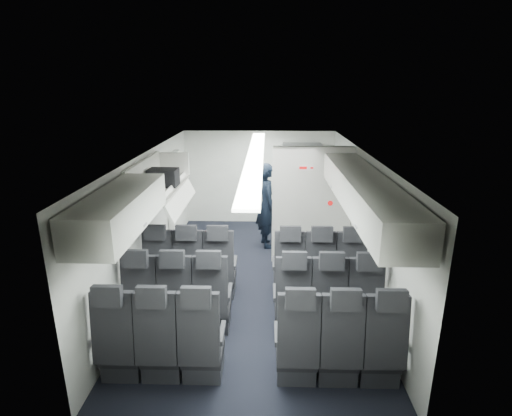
# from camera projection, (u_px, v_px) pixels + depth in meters

# --- Properties ---
(cabin_shell) EXTENTS (3.41, 6.01, 2.16)m
(cabin_shell) POSITION_uv_depth(u_px,v_px,m) (255.00, 217.00, 6.37)
(cabin_shell) COLOR black
(cabin_shell) RESTS_ON ground
(seat_row_front) EXTENTS (3.33, 0.56, 1.24)m
(seat_row_front) POSITION_uv_depth(u_px,v_px,m) (254.00, 273.00, 6.08)
(seat_row_front) COLOR black
(seat_row_front) RESTS_ON cabin_shell
(seat_row_mid) EXTENTS (3.33, 0.56, 1.24)m
(seat_row_mid) POSITION_uv_depth(u_px,v_px,m) (252.00, 304.00, 5.22)
(seat_row_mid) COLOR black
(seat_row_mid) RESTS_ON cabin_shell
(seat_row_rear) EXTENTS (3.33, 0.56, 1.24)m
(seat_row_rear) POSITION_uv_depth(u_px,v_px,m) (249.00, 348.00, 4.36)
(seat_row_rear) COLOR black
(seat_row_rear) RESTS_ON cabin_shell
(overhead_bin_left_rear) EXTENTS (0.53, 1.80, 0.40)m
(overhead_bin_left_rear) POSITION_uv_depth(u_px,v_px,m) (120.00, 211.00, 4.28)
(overhead_bin_left_rear) COLOR white
(overhead_bin_left_rear) RESTS_ON cabin_shell
(overhead_bin_left_front_open) EXTENTS (0.64, 1.70, 0.72)m
(overhead_bin_left_front_open) POSITION_uv_depth(u_px,v_px,m) (159.00, 183.00, 5.99)
(overhead_bin_left_front_open) COLOR #9E9E93
(overhead_bin_left_front_open) RESTS_ON cabin_shell
(overhead_bin_right_rear) EXTENTS (0.53, 1.80, 0.40)m
(overhead_bin_right_rear) POSITION_uv_depth(u_px,v_px,m) (382.00, 213.00, 4.21)
(overhead_bin_right_rear) COLOR white
(overhead_bin_right_rear) RESTS_ON cabin_shell
(overhead_bin_right_front) EXTENTS (0.53, 1.70, 0.40)m
(overhead_bin_right_front) POSITION_uv_depth(u_px,v_px,m) (350.00, 176.00, 5.88)
(overhead_bin_right_front) COLOR white
(overhead_bin_right_front) RESTS_ON cabin_shell
(bulkhead_partition) EXTENTS (1.40, 0.15, 2.13)m
(bulkhead_partition) POSITION_uv_depth(u_px,v_px,m) (311.00, 206.00, 7.12)
(bulkhead_partition) COLOR silver
(bulkhead_partition) RESTS_ON cabin_shell
(galley_unit) EXTENTS (0.85, 0.52, 1.90)m
(galley_unit) POSITION_uv_depth(u_px,v_px,m) (301.00, 186.00, 8.99)
(galley_unit) COLOR #939399
(galley_unit) RESTS_ON cabin_shell
(boarding_door) EXTENTS (0.12, 1.27, 1.86)m
(boarding_door) POSITION_uv_depth(u_px,v_px,m) (175.00, 199.00, 7.94)
(boarding_door) COLOR silver
(boarding_door) RESTS_ON cabin_shell
(flight_attendant) EXTENTS (0.56, 0.71, 1.70)m
(flight_attendant) POSITION_uv_depth(u_px,v_px,m) (267.00, 205.00, 7.92)
(flight_attendant) COLOR black
(flight_attendant) RESTS_ON ground
(carry_on_bag) EXTENTS (0.44, 0.32, 0.26)m
(carry_on_bag) POSITION_uv_depth(u_px,v_px,m) (163.00, 177.00, 5.98)
(carry_on_bag) COLOR black
(carry_on_bag) RESTS_ON overhead_bin_left_front_open
(papers) EXTENTS (0.19, 0.02, 0.14)m
(papers) POSITION_uv_depth(u_px,v_px,m) (276.00, 197.00, 7.82)
(papers) COLOR white
(papers) RESTS_ON flight_attendant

